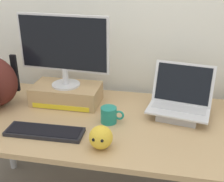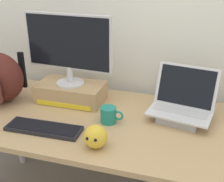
# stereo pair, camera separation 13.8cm
# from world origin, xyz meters

# --- Properties ---
(back_wall) EXTENTS (7.00, 0.10, 2.60)m
(back_wall) POSITION_xyz_m (0.00, 0.51, 1.30)
(back_wall) COLOR silver
(back_wall) RESTS_ON ground
(desk) EXTENTS (1.93, 0.81, 0.74)m
(desk) POSITION_xyz_m (0.00, 0.00, 0.68)
(desk) COLOR tan
(desk) RESTS_ON ground
(toner_box_yellow) EXTENTS (0.42, 0.24, 0.12)m
(toner_box_yellow) POSITION_xyz_m (-0.33, 0.17, 0.80)
(toner_box_yellow) COLOR tan
(toner_box_yellow) RESTS_ON desk
(desktop_monitor) EXTENTS (0.56, 0.17, 0.44)m
(desktop_monitor) POSITION_xyz_m (-0.33, 0.17, 1.10)
(desktop_monitor) COLOR silver
(desktop_monitor) RESTS_ON toner_box_yellow
(open_laptop) EXTENTS (0.38, 0.30, 0.29)m
(open_laptop) POSITION_xyz_m (0.37, 0.13, 0.80)
(open_laptop) COLOR #ADADB2
(open_laptop) RESTS_ON desk
(external_keyboard) EXTENTS (0.41, 0.14, 0.02)m
(external_keyboard) POSITION_xyz_m (-0.32, -0.21, 0.75)
(external_keyboard) COLOR black
(external_keyboard) RESTS_ON desk
(coffee_mug) EXTENTS (0.13, 0.09, 0.09)m
(coffee_mug) POSITION_xyz_m (-0.01, -0.03, 0.79)
(coffee_mug) COLOR #1E7F70
(coffee_mug) RESTS_ON desk
(plush_toy) EXTENTS (0.11, 0.11, 0.11)m
(plush_toy) POSITION_xyz_m (-0.00, -0.27, 0.80)
(plush_toy) COLOR gold
(plush_toy) RESTS_ON desk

